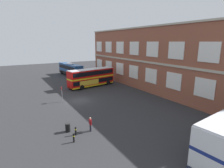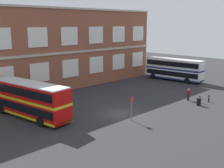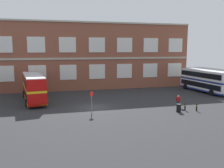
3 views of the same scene
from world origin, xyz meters
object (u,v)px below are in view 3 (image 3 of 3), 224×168
(double_decker_middle, at_px, (205,80))
(waiting_passenger, at_px, (178,101))
(safety_bollard_west, at_px, (185,107))
(bus_stand_flag, at_px, (92,100))
(double_decker_near, at_px, (33,87))
(safety_bollard_east, at_px, (197,107))
(station_litter_bin, at_px, (179,108))

(double_decker_middle, distance_m, waiting_passenger, 14.33)
(waiting_passenger, bearing_deg, safety_bollard_west, -90.06)
(bus_stand_flag, bearing_deg, safety_bollard_west, -8.93)
(double_decker_near, height_order, bus_stand_flag, double_decker_near)
(safety_bollard_west, bearing_deg, waiting_passenger, 89.94)
(safety_bollard_east, bearing_deg, station_litter_bin, 176.42)
(safety_bollard_west, bearing_deg, station_litter_bin, -157.33)
(double_decker_near, bearing_deg, waiting_passenger, -24.94)
(double_decker_middle, distance_m, safety_bollard_west, 15.59)
(bus_stand_flag, distance_m, safety_bollard_west, 12.11)
(station_litter_bin, bearing_deg, safety_bollard_east, -3.58)
(double_decker_near, distance_m, safety_bollard_west, 22.21)
(double_decker_near, xyz_separation_m, waiting_passenger, (19.35, -9.00, -1.22))
(bus_stand_flag, relative_size, safety_bollard_west, 2.84)
(double_decker_middle, height_order, waiting_passenger, double_decker_middle)
(double_decker_middle, distance_m, safety_bollard_east, 15.26)
(safety_bollard_west, height_order, safety_bollard_east, same)
(waiting_passenger, bearing_deg, station_litter_bin, -118.03)
(station_litter_bin, height_order, safety_bollard_west, station_litter_bin)
(bus_stand_flag, height_order, safety_bollard_west, bus_stand_flag)
(waiting_passenger, height_order, bus_stand_flag, bus_stand_flag)
(safety_bollard_east, bearing_deg, safety_bollard_west, 152.40)
(double_decker_middle, bearing_deg, double_decker_near, -179.25)
(station_litter_bin, xyz_separation_m, safety_bollard_east, (2.48, -0.15, -0.03))
(station_litter_bin, bearing_deg, double_decker_middle, 44.29)
(bus_stand_flag, distance_m, safety_bollard_east, 13.47)
(safety_bollard_east, bearing_deg, waiting_passenger, 117.41)
(double_decker_middle, bearing_deg, station_litter_bin, -135.71)
(double_decker_middle, relative_size, safety_bollard_east, 11.78)
(double_decker_middle, height_order, safety_bollard_west, double_decker_middle)
(double_decker_near, height_order, waiting_passenger, double_decker_near)
(double_decker_near, distance_m, waiting_passenger, 21.38)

